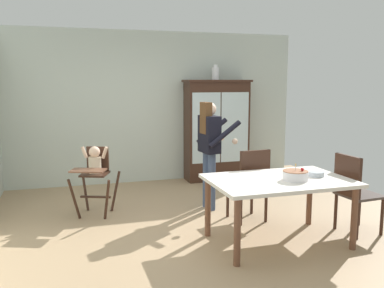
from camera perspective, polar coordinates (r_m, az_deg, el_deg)
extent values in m
plane|color=tan|center=(5.35, 1.02, -11.27)|extent=(6.24, 6.24, 0.00)
cube|color=beige|center=(7.59, -5.12, 5.05)|extent=(5.32, 0.06, 2.70)
cube|color=#382116|center=(7.68, 3.38, 1.75)|extent=(1.15, 0.42, 1.80)
cube|color=#382116|center=(7.63, 3.44, 8.63)|extent=(1.21, 0.48, 0.04)
cube|color=silver|center=(7.38, 1.99, 2.18)|extent=(0.52, 0.01, 1.26)
cube|color=silver|center=(7.57, 5.89, 2.30)|extent=(0.52, 0.01, 1.26)
cube|color=#382116|center=(7.67, 3.39, 2.42)|extent=(1.07, 0.36, 0.02)
cylinder|color=white|center=(7.62, 3.23, 9.61)|extent=(0.13, 0.13, 0.22)
cylinder|color=white|center=(7.62, 3.24, 10.63)|extent=(0.07, 0.07, 0.05)
cylinder|color=#382116|center=(5.74, -15.86, -7.28)|extent=(0.17, 0.10, 0.56)
cylinder|color=#382116|center=(5.60, -11.60, -7.50)|extent=(0.10, 0.17, 0.56)
cylinder|color=#382116|center=(6.14, -14.45, -6.18)|extent=(0.10, 0.17, 0.56)
cylinder|color=#382116|center=(6.01, -10.45, -6.36)|extent=(0.17, 0.10, 0.56)
cube|color=#382116|center=(5.87, -13.08, -7.08)|extent=(0.41, 0.19, 0.02)
cube|color=#382116|center=(5.80, -13.19, -4.03)|extent=(0.44, 0.44, 0.02)
cube|color=#382116|center=(5.91, -12.80, -1.97)|extent=(0.30, 0.14, 0.34)
cube|color=brown|center=(5.52, -14.06, -3.54)|extent=(0.50, 0.38, 0.02)
cylinder|color=beige|center=(5.79, -13.17, -2.80)|extent=(0.17, 0.17, 0.22)
sphere|color=beige|center=(5.76, -13.23, -1.07)|extent=(0.15, 0.15, 0.15)
cylinder|color=beige|center=(5.80, -14.55, -1.12)|extent=(0.11, 0.08, 0.17)
cylinder|color=beige|center=(5.72, -11.89, -1.17)|extent=(0.11, 0.08, 0.17)
cylinder|color=#3D4C6B|center=(5.90, 2.71, -5.21)|extent=(0.11, 0.11, 0.82)
cylinder|color=#3D4C6B|center=(6.05, 2.00, -4.86)|extent=(0.11, 0.11, 0.82)
cube|color=black|center=(5.85, 2.39, 1.36)|extent=(0.24, 0.38, 0.52)
cube|color=white|center=(5.90, 3.30, 1.41)|extent=(0.01, 0.06, 0.49)
sphere|color=beige|center=(5.82, 2.42, 4.78)|extent=(0.19, 0.19, 0.19)
cube|color=brown|center=(5.80, 1.92, 3.59)|extent=(0.12, 0.21, 0.44)
cylinder|color=black|center=(5.73, 4.53, 1.37)|extent=(0.50, 0.12, 0.37)
sphere|color=beige|center=(5.82, 5.91, 0.37)|extent=(0.08, 0.08, 0.08)
cylinder|color=black|center=(6.09, 2.76, 1.81)|extent=(0.50, 0.12, 0.37)
sphere|color=beige|center=(6.17, 4.09, 0.86)|extent=(0.08, 0.08, 0.08)
cube|color=silver|center=(4.75, 11.85, -4.94)|extent=(1.56, 1.05, 0.04)
cylinder|color=brown|center=(4.20, 6.23, -11.91)|extent=(0.07, 0.07, 0.70)
cylinder|color=brown|center=(4.89, 21.35, -9.49)|extent=(0.07, 0.07, 0.70)
cylinder|color=brown|center=(4.95, 2.23, -8.65)|extent=(0.07, 0.07, 0.70)
cylinder|color=brown|center=(5.54, 15.81, -7.07)|extent=(0.07, 0.07, 0.70)
cylinder|color=white|center=(4.71, 13.98, -4.26)|extent=(0.28, 0.28, 0.10)
cylinder|color=#935B3D|center=(4.70, 14.01, -3.62)|extent=(0.27, 0.27, 0.01)
cylinder|color=#F2E5CC|center=(4.69, 14.02, -3.21)|extent=(0.01, 0.01, 0.06)
cone|color=yellow|center=(4.68, 14.04, -2.71)|extent=(0.02, 0.02, 0.02)
sphere|color=red|center=(4.70, 14.90, -3.38)|extent=(0.04, 0.04, 0.04)
cylinder|color=#B2BCC6|center=(4.97, 16.65, -3.96)|extent=(0.18, 0.18, 0.05)
cylinder|color=#382116|center=(5.84, 8.19, -7.30)|extent=(0.04, 0.04, 0.45)
cylinder|color=#382116|center=(5.67, 4.92, -7.73)|extent=(0.04, 0.04, 0.45)
cylinder|color=#382116|center=(5.54, 10.12, -8.24)|extent=(0.04, 0.04, 0.45)
cylinder|color=#382116|center=(5.36, 6.71, -8.74)|extent=(0.04, 0.04, 0.45)
cube|color=#473D38|center=(5.54, 7.53, -5.61)|extent=(0.47, 0.47, 0.03)
cube|color=#382116|center=(5.31, 8.64, -3.42)|extent=(0.42, 0.07, 0.48)
cylinder|color=#382116|center=(5.41, 10.38, -3.25)|extent=(0.03, 0.03, 0.48)
cylinder|color=#382116|center=(5.22, 6.84, -3.60)|extent=(0.03, 0.03, 0.48)
cylinder|color=#382116|center=(5.49, 24.62, -9.07)|extent=(0.04, 0.04, 0.45)
cylinder|color=#382116|center=(5.74, 21.96, -8.15)|extent=(0.04, 0.04, 0.45)
cylinder|color=#382116|center=(5.24, 21.74, -9.73)|extent=(0.04, 0.04, 0.45)
cylinder|color=#382116|center=(5.50, 19.10, -8.72)|extent=(0.04, 0.04, 0.45)
cube|color=#473D38|center=(5.42, 22.00, -6.48)|extent=(0.47, 0.47, 0.03)
cube|color=#382116|center=(5.23, 20.55, -4.06)|extent=(0.07, 0.42, 0.48)
cylinder|color=#382116|center=(5.09, 21.97, -4.47)|extent=(0.03, 0.03, 0.48)
cylinder|color=#382116|center=(5.37, 19.21, -3.67)|extent=(0.03, 0.03, 0.48)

